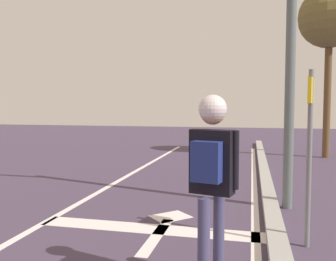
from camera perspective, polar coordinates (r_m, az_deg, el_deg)
name	(u,v)px	position (r m, az deg, el deg)	size (l,w,h in m)	color
lane_line_center	(48,221)	(5.82, -18.41, -13.33)	(0.12, 20.00, 0.01)	silver
lane_line_curbside	(256,237)	(5.03, 13.66, -16.03)	(0.12, 20.00, 0.01)	silver
stop_bar	(150,229)	(5.21, -2.85, -15.20)	(3.16, 0.40, 0.01)	silver
lane_arrow_stem	(157,236)	(4.95, -1.82, -16.26)	(0.16, 1.40, 0.01)	silver
lane_arrow_head	(171,216)	(5.73, 0.42, -13.41)	(0.56, 0.44, 0.01)	silver
curb_strip	(276,234)	(5.02, 16.63, -15.33)	(0.24, 24.00, 0.14)	#9E9B94
skater	(212,163)	(3.32, 6.90, -5.19)	(0.47, 0.63, 1.74)	#424066
street_sign_post	(310,132)	(4.61, 21.48, -0.18)	(0.14, 0.44, 2.14)	slate
roadside_tree	(330,19)	(13.25, 24.15, 15.76)	(1.97, 1.97, 5.55)	brown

